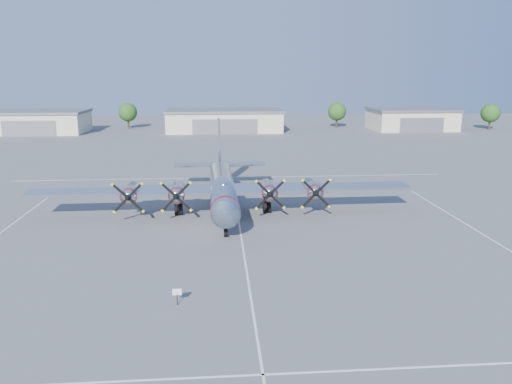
{
  "coord_description": "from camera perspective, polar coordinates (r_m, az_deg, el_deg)",
  "views": [
    {
      "loc": [
        -2.05,
        -43.46,
        14.36
      ],
      "look_at": [
        1.63,
        2.83,
        3.2
      ],
      "focal_mm": 35.0,
      "sensor_mm": 36.0,
      "label": 1
    }
  ],
  "objects": [
    {
      "name": "ground",
      "position": [
        45.81,
        -1.76,
        -4.76
      ],
      "size": [
        260.0,
        260.0,
        0.0
      ],
      "primitive_type": "plane",
      "color": "#575759",
      "rests_on": "ground"
    },
    {
      "name": "parking_lines",
      "position": [
        44.16,
        -1.65,
        -5.46
      ],
      "size": [
        60.0,
        50.08,
        0.01
      ],
      "color": "silver",
      "rests_on": "ground"
    },
    {
      "name": "hangar_west",
      "position": [
        133.08,
        -23.56,
        7.38
      ],
      "size": [
        22.6,
        14.6,
        5.4
      ],
      "color": "beige",
      "rests_on": "ground"
    },
    {
      "name": "hangar_center",
      "position": [
        125.98,
        -3.63,
        8.18
      ],
      "size": [
        28.6,
        14.6,
        5.4
      ],
      "color": "beige",
      "rests_on": "ground"
    },
    {
      "name": "hangar_east",
      "position": [
        135.54,
        17.31,
        7.98
      ],
      "size": [
        20.6,
        14.6,
        5.4
      ],
      "color": "beige",
      "rests_on": "ground"
    },
    {
      "name": "tree_west",
      "position": [
        135.79,
        -14.44,
        8.82
      ],
      "size": [
        4.8,
        4.8,
        6.64
      ],
      "color": "#382619",
      "rests_on": "ground"
    },
    {
      "name": "tree_east",
      "position": [
        135.69,
        9.24,
        9.06
      ],
      "size": [
        4.8,
        4.8,
        6.64
      ],
      "color": "#382619",
      "rests_on": "ground"
    },
    {
      "name": "tree_far_east",
      "position": [
        142.31,
        25.23,
        8.16
      ],
      "size": [
        4.8,
        4.8,
        6.64
      ],
      "color": "#382619",
      "rests_on": "ground"
    },
    {
      "name": "main_bomber_b29",
      "position": [
        53.77,
        -3.84,
        -2.0
      ],
      "size": [
        39.38,
        27.27,
        8.61
      ],
      "primitive_type": null,
      "rotation": [
        0.0,
        0.0,
        0.02
      ],
      "color": "silver",
      "rests_on": "ground"
    },
    {
      "name": "info_placard",
      "position": [
        32.47,
        -9.02,
        -11.4
      ],
      "size": [
        0.58,
        0.1,
        1.1
      ],
      "rotation": [
        0.0,
        0.0,
        0.09
      ],
      "color": "black",
      "rests_on": "ground"
    }
  ]
}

